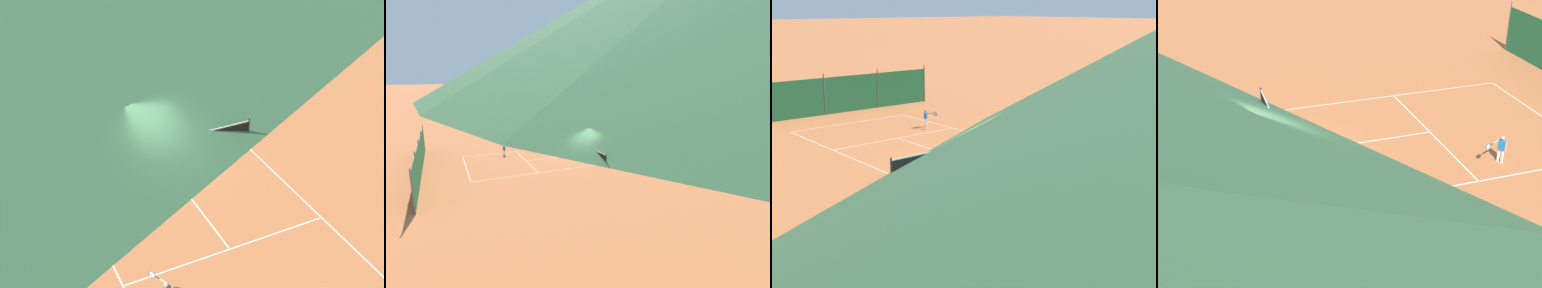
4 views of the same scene
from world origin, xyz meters
The scene contains 13 objects.
ground_plane centered at (0.00, 0.00, 0.00)m, with size 600.00×600.00×0.00m, color #BC6638.
court_line_markings centered at (0.00, 0.00, 0.00)m, with size 8.25×23.85×0.01m.
tennis_net centered at (0.00, 0.00, 0.50)m, with size 9.18×0.08×1.06m.
windscreen_fence_far centered at (0.00, 15.50, 1.31)m, with size 17.28×0.08×2.90m.
windscreen_fence_near centered at (0.00, -15.50, 1.31)m, with size 17.28×0.08×2.90m.
player_near_baseline centered at (1.14, 4.55, 0.66)m, with size 0.59×0.90×1.12m.
player_near_service centered at (-3.12, -7.81, 0.66)m, with size 0.44×0.98×1.12m.
tennis_ball_service_box centered at (-4.46, 10.75, 0.03)m, with size 0.07×0.07×0.07m, color #CCE033.
tennis_ball_far_corner centered at (2.00, 3.29, 0.03)m, with size 0.07×0.07×0.07m, color #CCE033.
tennis_ball_by_net_right centered at (-4.97, 3.57, 0.03)m, with size 0.07×0.07×0.07m, color #CCE033.
tennis_ball_alley_left centered at (-1.76, 4.66, 0.03)m, with size 0.07×0.07×0.07m, color #CCE033.
ball_hopper centered at (-5.30, 0.86, 0.65)m, with size 0.36×0.36×0.89m.
courtside_bench centered at (-6.34, -1.07, 0.45)m, with size 0.36×1.50×0.84m.
Camera 2 is at (27.72, -13.56, 8.14)m, focal length 28.00 mm.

